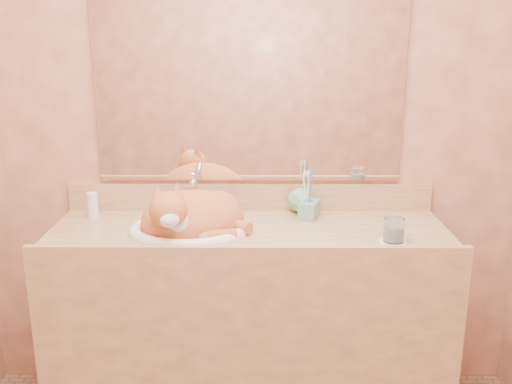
{
  "coord_description": "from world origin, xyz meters",
  "views": [
    {
      "loc": [
        0.04,
        -1.43,
        1.62
      ],
      "look_at": [
        0.03,
        0.7,
        1.01
      ],
      "focal_mm": 40.0,
      "sensor_mm": 36.0,
      "label": 1
    }
  ],
  "objects_px": {
    "vanity_counter": "(249,325)",
    "water_glass": "(394,230)",
    "toothbrush_cup": "(307,207)",
    "soap_dispenser": "(306,203)",
    "cat": "(191,214)",
    "sink_basin": "(189,214)"
  },
  "relations": [
    {
      "from": "vanity_counter",
      "to": "cat",
      "type": "height_order",
      "value": "cat"
    },
    {
      "from": "toothbrush_cup",
      "to": "water_glass",
      "type": "relative_size",
      "value": 1.22
    },
    {
      "from": "cat",
      "to": "toothbrush_cup",
      "type": "distance_m",
      "value": 0.5
    },
    {
      "from": "soap_dispenser",
      "to": "water_glass",
      "type": "height_order",
      "value": "soap_dispenser"
    },
    {
      "from": "cat",
      "to": "soap_dispenser",
      "type": "relative_size",
      "value": 2.62
    },
    {
      "from": "cat",
      "to": "water_glass",
      "type": "distance_m",
      "value": 0.79
    },
    {
      "from": "soap_dispenser",
      "to": "vanity_counter",
      "type": "bearing_deg",
      "value": -135.8
    },
    {
      "from": "vanity_counter",
      "to": "cat",
      "type": "xyz_separation_m",
      "value": [
        -0.23,
        -0.02,
        0.49
      ]
    },
    {
      "from": "sink_basin",
      "to": "toothbrush_cup",
      "type": "relative_size",
      "value": 4.23
    },
    {
      "from": "cat",
      "to": "water_glass",
      "type": "height_order",
      "value": "cat"
    },
    {
      "from": "soap_dispenser",
      "to": "water_glass",
      "type": "relative_size",
      "value": 1.78
    },
    {
      "from": "sink_basin",
      "to": "cat",
      "type": "bearing_deg",
      "value": 36.91
    },
    {
      "from": "toothbrush_cup",
      "to": "vanity_counter",
      "type": "bearing_deg",
      "value": -149.97
    },
    {
      "from": "vanity_counter",
      "to": "sink_basin",
      "type": "xyz_separation_m",
      "value": [
        -0.24,
        -0.02,
        0.5
      ]
    },
    {
      "from": "toothbrush_cup",
      "to": "water_glass",
      "type": "distance_m",
      "value": 0.42
    },
    {
      "from": "vanity_counter",
      "to": "sink_basin",
      "type": "height_order",
      "value": "sink_basin"
    },
    {
      "from": "vanity_counter",
      "to": "sink_basin",
      "type": "bearing_deg",
      "value": -175.2
    },
    {
      "from": "sink_basin",
      "to": "soap_dispenser",
      "type": "bearing_deg",
      "value": 28.76
    },
    {
      "from": "vanity_counter",
      "to": "water_glass",
      "type": "bearing_deg",
      "value": -15.95
    },
    {
      "from": "sink_basin",
      "to": "cat",
      "type": "xyz_separation_m",
      "value": [
        0.01,
        0.0,
        -0.0
      ]
    },
    {
      "from": "soap_dispenser",
      "to": "water_glass",
      "type": "bearing_deg",
      "value": -21.17
    },
    {
      "from": "toothbrush_cup",
      "to": "water_glass",
      "type": "bearing_deg",
      "value": -44.93
    }
  ]
}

